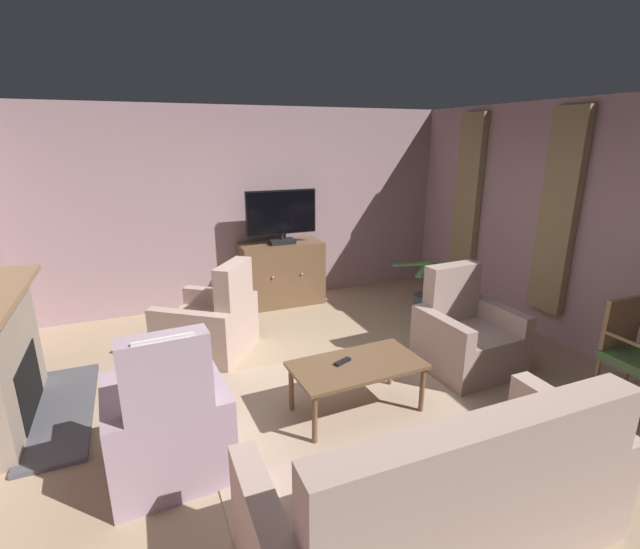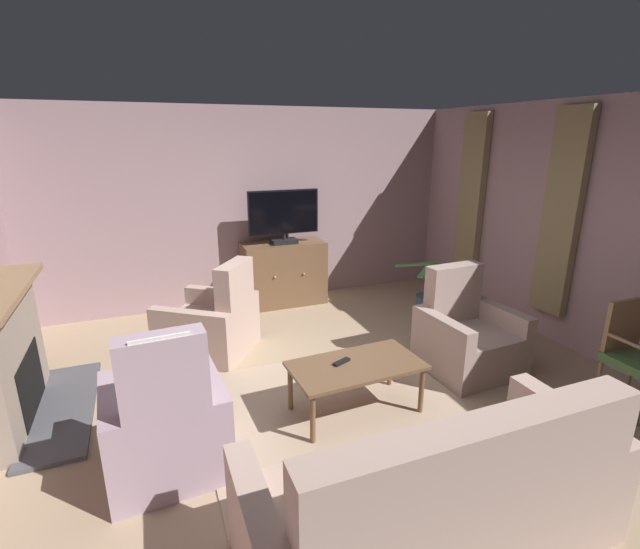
{
  "view_description": "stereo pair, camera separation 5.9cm",
  "coord_description": "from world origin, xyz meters",
  "px_view_note": "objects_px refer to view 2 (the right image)",
  "views": [
    {
      "loc": [
        -1.47,
        -3.4,
        2.31
      ],
      "look_at": [
        0.05,
        0.3,
        1.08
      ],
      "focal_mm": 25.37,
      "sensor_mm": 36.0,
      "label": 1
    },
    {
      "loc": [
        -1.41,
        -3.42,
        2.31
      ],
      "look_at": [
        0.05,
        0.3,
        1.08
      ],
      "focal_mm": 25.37,
      "sensor_mm": 36.0,
      "label": 2
    }
  ],
  "objects_px": {
    "tv_remote": "(342,362)",
    "potted_plant_on_hearth_side": "(428,300)",
    "television": "(284,215)",
    "armchair_near_window": "(212,324)",
    "tv_cabinet": "(284,275)",
    "side_chair_beside_plant": "(635,352)",
    "armchair_beside_cabinet": "(166,426)",
    "coffee_table": "(356,369)",
    "sofa_floral": "(438,502)",
    "armchair_in_far_corner": "(467,338)"
  },
  "relations": [
    {
      "from": "tv_remote",
      "to": "potted_plant_on_hearth_side",
      "type": "bearing_deg",
      "value": -163.41
    },
    {
      "from": "coffee_table",
      "to": "side_chair_beside_plant",
      "type": "relative_size",
      "value": 1.2
    },
    {
      "from": "television",
      "to": "sofa_floral",
      "type": "height_order",
      "value": "television"
    },
    {
      "from": "armchair_beside_cabinet",
      "to": "side_chair_beside_plant",
      "type": "bearing_deg",
      "value": -9.11
    },
    {
      "from": "tv_cabinet",
      "to": "potted_plant_on_hearth_side",
      "type": "xyz_separation_m",
      "value": [
        1.7,
        -1.09,
        -0.23
      ]
    },
    {
      "from": "coffee_table",
      "to": "armchair_near_window",
      "type": "height_order",
      "value": "armchair_near_window"
    },
    {
      "from": "armchair_beside_cabinet",
      "to": "coffee_table",
      "type": "bearing_deg",
      "value": 6.11
    },
    {
      "from": "sofa_floral",
      "to": "potted_plant_on_hearth_side",
      "type": "height_order",
      "value": "sofa_floral"
    },
    {
      "from": "tv_cabinet",
      "to": "coffee_table",
      "type": "relative_size",
      "value": 1.01
    },
    {
      "from": "side_chair_beside_plant",
      "to": "potted_plant_on_hearth_side",
      "type": "relative_size",
      "value": 1.16
    },
    {
      "from": "armchair_near_window",
      "to": "side_chair_beside_plant",
      "type": "bearing_deg",
      "value": -36.63
    },
    {
      "from": "tv_cabinet",
      "to": "television",
      "type": "height_order",
      "value": "television"
    },
    {
      "from": "armchair_beside_cabinet",
      "to": "armchair_in_far_corner",
      "type": "bearing_deg",
      "value": 9.06
    },
    {
      "from": "television",
      "to": "armchair_near_window",
      "type": "height_order",
      "value": "television"
    },
    {
      "from": "sofa_floral",
      "to": "armchair_in_far_corner",
      "type": "distance_m",
      "value": 2.36
    },
    {
      "from": "armchair_near_window",
      "to": "side_chair_beside_plant",
      "type": "height_order",
      "value": "armchair_near_window"
    },
    {
      "from": "tv_cabinet",
      "to": "armchair_near_window",
      "type": "xyz_separation_m",
      "value": [
        -1.19,
        -1.17,
        -0.1
      ]
    },
    {
      "from": "tv_remote",
      "to": "side_chair_beside_plant",
      "type": "relative_size",
      "value": 0.18
    },
    {
      "from": "tv_cabinet",
      "to": "coffee_table",
      "type": "xyz_separation_m",
      "value": [
        -0.23,
        -2.81,
        -0.01
      ]
    },
    {
      "from": "tv_remote",
      "to": "armchair_in_far_corner",
      "type": "relative_size",
      "value": 0.16
    },
    {
      "from": "television",
      "to": "armchair_beside_cabinet",
      "type": "xyz_separation_m",
      "value": [
        -1.78,
        -2.93,
        -0.92
      ]
    },
    {
      "from": "armchair_in_far_corner",
      "to": "side_chair_beside_plant",
      "type": "xyz_separation_m",
      "value": [
        0.9,
        -1.09,
        0.18
      ]
    },
    {
      "from": "coffee_table",
      "to": "armchair_beside_cabinet",
      "type": "distance_m",
      "value": 1.56
    },
    {
      "from": "tv_remote",
      "to": "sofa_floral",
      "type": "xyz_separation_m",
      "value": [
        -0.07,
        -1.49,
        -0.12
      ]
    },
    {
      "from": "coffee_table",
      "to": "potted_plant_on_hearth_side",
      "type": "xyz_separation_m",
      "value": [
        1.93,
        1.73,
        -0.22
      ]
    },
    {
      "from": "side_chair_beside_plant",
      "to": "tv_remote",
      "type": "bearing_deg",
      "value": 160.69
    },
    {
      "from": "tv_cabinet",
      "to": "tv_remote",
      "type": "distance_m",
      "value": 2.77
    },
    {
      "from": "tv_remote",
      "to": "side_chair_beside_plant",
      "type": "xyz_separation_m",
      "value": [
        2.42,
        -0.85,
        0.04
      ]
    },
    {
      "from": "television",
      "to": "coffee_table",
      "type": "xyz_separation_m",
      "value": [
        -0.23,
        -2.76,
        -0.87
      ]
    },
    {
      "from": "armchair_near_window",
      "to": "armchair_beside_cabinet",
      "type": "relative_size",
      "value": 1.03
    },
    {
      "from": "coffee_table",
      "to": "potted_plant_on_hearth_side",
      "type": "distance_m",
      "value": 2.6
    },
    {
      "from": "armchair_near_window",
      "to": "potted_plant_on_hearth_side",
      "type": "height_order",
      "value": "armchair_near_window"
    },
    {
      "from": "tv_cabinet",
      "to": "sofa_floral",
      "type": "distance_m",
      "value": 4.26
    },
    {
      "from": "armchair_in_far_corner",
      "to": "armchair_near_window",
      "type": "bearing_deg",
      "value": 150.58
    },
    {
      "from": "television",
      "to": "armchair_in_far_corner",
      "type": "xyz_separation_m",
      "value": [
        1.18,
        -2.45,
        -0.95
      ]
    },
    {
      "from": "coffee_table",
      "to": "sofa_floral",
      "type": "xyz_separation_m",
      "value": [
        -0.18,
        -1.43,
        -0.06
      ]
    },
    {
      "from": "tv_cabinet",
      "to": "armchair_beside_cabinet",
      "type": "height_order",
      "value": "armchair_beside_cabinet"
    },
    {
      "from": "sofa_floral",
      "to": "armchair_beside_cabinet",
      "type": "distance_m",
      "value": 1.86
    },
    {
      "from": "tv_cabinet",
      "to": "side_chair_beside_plant",
      "type": "distance_m",
      "value": 4.16
    },
    {
      "from": "sofa_floral",
      "to": "coffee_table",
      "type": "bearing_deg",
      "value": 82.72
    },
    {
      "from": "armchair_beside_cabinet",
      "to": "side_chair_beside_plant",
      "type": "distance_m",
      "value": 3.91
    },
    {
      "from": "armchair_near_window",
      "to": "sofa_floral",
      "type": "bearing_deg",
      "value": -75.74
    },
    {
      "from": "tv_remote",
      "to": "tv_cabinet",
      "type": "bearing_deg",
      "value": -119.68
    },
    {
      "from": "tv_remote",
      "to": "side_chair_beside_plant",
      "type": "height_order",
      "value": "side_chair_beside_plant"
    },
    {
      "from": "television",
      "to": "sofa_floral",
      "type": "xyz_separation_m",
      "value": [
        -0.41,
        -4.19,
        -0.93
      ]
    },
    {
      "from": "armchair_beside_cabinet",
      "to": "television",
      "type": "bearing_deg",
      "value": 58.65
    },
    {
      "from": "coffee_table",
      "to": "sofa_floral",
      "type": "height_order",
      "value": "sofa_floral"
    },
    {
      "from": "sofa_floral",
      "to": "armchair_in_far_corner",
      "type": "xyz_separation_m",
      "value": [
        1.59,
        1.73,
        -0.02
      ]
    },
    {
      "from": "armchair_near_window",
      "to": "potted_plant_on_hearth_side",
      "type": "xyz_separation_m",
      "value": [
        2.89,
        0.08,
        -0.13
      ]
    },
    {
      "from": "tv_remote",
      "to": "armchair_in_far_corner",
      "type": "distance_m",
      "value": 1.55
    }
  ]
}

